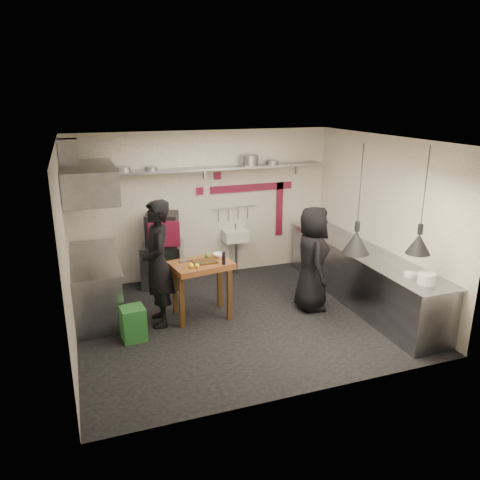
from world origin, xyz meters
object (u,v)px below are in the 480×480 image
object	(u,v)px
chef_left	(158,264)
chef_right	(312,259)
combi_oven	(162,229)
prep_table	(202,290)
green_bin	(133,323)
oven_stand	(163,265)

from	to	relation	value
chef_left	chef_right	bearing A→B (deg)	85.89
combi_oven	prep_table	xyz separation A→B (m)	(0.32, -1.50, -0.63)
green_bin	chef_right	bearing A→B (deg)	1.93
oven_stand	chef_left	distance (m)	1.65
chef_left	oven_stand	bearing A→B (deg)	170.16
combi_oven	chef_left	xyz separation A→B (m)	(-0.35, -1.51, -0.11)
oven_stand	chef_right	distance (m)	2.83
combi_oven	chef_right	bearing A→B (deg)	-22.38
green_bin	prep_table	bearing A→B (deg)	18.75
prep_table	chef_left	world-z (taller)	chef_left
combi_oven	chef_right	size ratio (longest dim) A/B	0.34
green_bin	chef_left	bearing A→B (deg)	39.69
green_bin	chef_left	size ratio (longest dim) A/B	0.26
green_bin	prep_table	size ratio (longest dim) A/B	0.54
oven_stand	green_bin	bearing A→B (deg)	-94.72
chef_right	green_bin	bearing A→B (deg)	105.88
combi_oven	chef_left	size ratio (longest dim) A/B	0.30
combi_oven	chef_right	world-z (taller)	chef_right
oven_stand	combi_oven	bearing A→B (deg)	7.27
prep_table	chef_left	size ratio (longest dim) A/B	0.47
prep_table	chef_left	bearing A→B (deg)	170.80
chef_right	prep_table	bearing A→B (deg)	94.92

